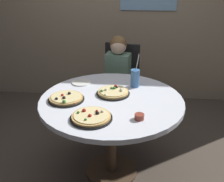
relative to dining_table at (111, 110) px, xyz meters
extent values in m
plane|color=#4C4238|center=(0.00, 0.00, -0.65)|extent=(8.00, 8.00, 0.00)
cylinder|color=silver|center=(0.00, 0.00, 0.08)|extent=(1.19, 1.19, 0.04)
cylinder|color=#4C3826|center=(0.00, 0.00, -0.28)|extent=(0.09, 0.09, 0.69)
cylinder|color=#4C3826|center=(0.00, 0.00, -0.64)|extent=(0.48, 0.48, 0.02)
cube|color=black|center=(0.00, 0.84, -0.22)|extent=(0.47, 0.47, 0.04)
cube|color=black|center=(0.03, 1.02, 0.04)|extent=(0.40, 0.12, 0.52)
cylinder|color=black|center=(-0.20, 0.71, -0.44)|extent=(0.04, 0.04, 0.41)
cylinder|color=black|center=(0.13, 0.64, -0.44)|extent=(0.04, 0.04, 0.41)
cylinder|color=black|center=(-0.13, 1.04, -0.44)|extent=(0.04, 0.04, 0.41)
cylinder|color=black|center=(0.20, 0.97, -0.44)|extent=(0.04, 0.04, 0.41)
cube|color=#3F4766|center=(-0.03, 0.68, -0.42)|extent=(0.30, 0.36, 0.45)
cube|color=slate|center=(0.00, 0.82, 0.02)|extent=(0.29, 0.21, 0.44)
sphere|color=beige|center=(0.00, 0.82, 0.32)|extent=(0.17, 0.17, 0.17)
sphere|color=brown|center=(0.00, 0.84, 0.34)|extent=(0.18, 0.18, 0.18)
cylinder|color=black|center=(-0.12, -0.34, 0.11)|extent=(0.31, 0.31, 0.01)
cylinder|color=tan|center=(-0.12, -0.34, 0.12)|extent=(0.28, 0.28, 0.02)
cylinder|color=beige|center=(-0.12, -0.34, 0.13)|extent=(0.25, 0.25, 0.01)
sphere|color=#387F33|center=(-0.21, -0.32, 0.14)|extent=(0.02, 0.02, 0.02)
sphere|color=black|center=(-0.07, -0.32, 0.14)|extent=(0.03, 0.03, 0.03)
sphere|color=#B2231E|center=(-0.08, -0.29, 0.14)|extent=(0.02, 0.02, 0.02)
sphere|color=#B2231E|center=(-0.18, -0.29, 0.14)|extent=(0.03, 0.03, 0.03)
sphere|color=#B2231E|center=(-0.12, -0.36, 0.14)|extent=(0.03, 0.03, 0.03)
sphere|color=#387F33|center=(-0.14, -0.41, 0.14)|extent=(0.02, 0.02, 0.02)
sphere|color=beige|center=(-0.04, -0.29, 0.14)|extent=(0.02, 0.02, 0.02)
cylinder|color=black|center=(-0.37, -0.05, 0.11)|extent=(0.30, 0.30, 0.01)
cylinder|color=tan|center=(-0.37, -0.05, 0.12)|extent=(0.27, 0.27, 0.02)
cylinder|color=beige|center=(-0.37, -0.05, 0.13)|extent=(0.24, 0.24, 0.01)
sphere|color=black|center=(-0.43, -0.11, 0.14)|extent=(0.02, 0.02, 0.02)
sphere|color=#387F33|center=(-0.36, -0.16, 0.14)|extent=(0.03, 0.03, 0.03)
sphere|color=black|center=(-0.37, -0.09, 0.14)|extent=(0.03, 0.03, 0.03)
sphere|color=#B2231E|center=(-0.40, -0.04, 0.14)|extent=(0.02, 0.02, 0.02)
sphere|color=black|center=(-0.35, -0.01, 0.14)|extent=(0.03, 0.03, 0.03)
cylinder|color=black|center=(0.01, 0.10, 0.11)|extent=(0.29, 0.29, 0.01)
cylinder|color=#D8B266|center=(0.01, 0.10, 0.12)|extent=(0.26, 0.26, 0.02)
cylinder|color=beige|center=(0.01, 0.10, 0.13)|extent=(0.23, 0.23, 0.01)
sphere|color=#387F33|center=(-0.09, 0.07, 0.14)|extent=(0.02, 0.02, 0.02)
sphere|color=beige|center=(-0.06, 0.09, 0.14)|extent=(0.03, 0.03, 0.03)
sphere|color=#387F33|center=(-0.01, 0.14, 0.14)|extent=(0.02, 0.02, 0.02)
sphere|color=beige|center=(-0.05, 0.00, 0.14)|extent=(0.02, 0.02, 0.02)
sphere|color=black|center=(0.03, 0.16, 0.14)|extent=(0.02, 0.02, 0.02)
sphere|color=#387F33|center=(0.01, 0.13, 0.14)|extent=(0.03, 0.03, 0.03)
sphere|color=beige|center=(0.08, 0.11, 0.14)|extent=(0.03, 0.03, 0.03)
sphere|color=#B2231E|center=(0.02, 0.18, 0.14)|extent=(0.02, 0.02, 0.02)
sphere|color=beige|center=(0.08, 0.09, 0.14)|extent=(0.02, 0.02, 0.02)
cylinder|color=#3F72B2|center=(0.19, 0.28, 0.18)|extent=(0.08, 0.08, 0.16)
cylinder|color=white|center=(0.20, 0.28, 0.30)|extent=(0.04, 0.02, 0.22)
cylinder|color=brown|center=(0.23, -0.31, 0.12)|extent=(0.07, 0.07, 0.04)
cylinder|color=white|center=(-0.31, 0.32, 0.11)|extent=(0.18, 0.18, 0.01)
camera|label=1|loc=(0.18, -2.05, 1.11)|focal=44.56mm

